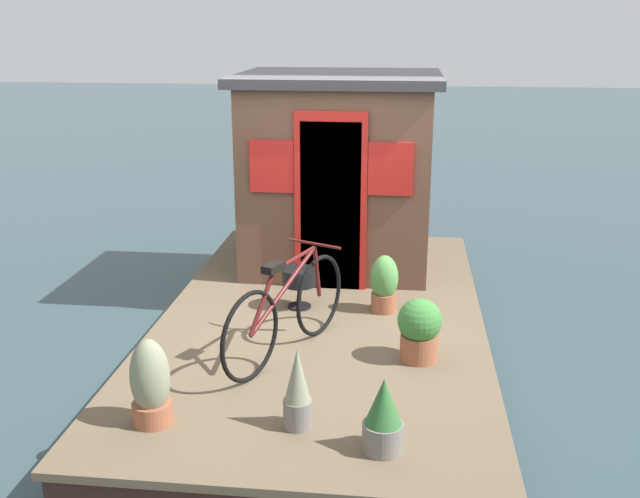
{
  "coord_description": "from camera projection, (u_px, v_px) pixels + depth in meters",
  "views": [
    {
      "loc": [
        -6.34,
        -0.71,
        3.01
      ],
      "look_at": [
        -0.2,
        0.0,
        1.08
      ],
      "focal_mm": 41.27,
      "sensor_mm": 36.0,
      "label": 1
    }
  ],
  "objects": [
    {
      "name": "ground_plane",
      "position": [
        322.0,
        351.0,
        6.98
      ],
      "size": [
        60.0,
        60.0,
        0.0
      ],
      "primitive_type": "plane",
      "color": "#2D4247"
    },
    {
      "name": "houseboat_deck",
      "position": [
        322.0,
        333.0,
        6.93
      ],
      "size": [
        5.42,
        2.96,
        0.38
      ],
      "color": "brown",
      "rests_on": "ground_plane"
    },
    {
      "name": "houseboat_cabin",
      "position": [
        339.0,
        170.0,
        8.07
      ],
      "size": [
        1.96,
        2.15,
        2.09
      ],
      "color": "brown",
      "rests_on": "houseboat_deck"
    },
    {
      "name": "bicycle",
      "position": [
        287.0,
        310.0,
        5.92
      ],
      "size": [
        1.58,
        0.78,
        0.86
      ],
      "color": "black",
      "rests_on": "houseboat_deck"
    },
    {
      "name": "potted_plant_ivy",
      "position": [
        419.0,
        328.0,
        5.87
      ],
      "size": [
        0.36,
        0.36,
        0.52
      ],
      "color": "#935138",
      "rests_on": "houseboat_deck"
    },
    {
      "name": "potted_plant_sage",
      "position": [
        297.0,
        390.0,
        4.89
      ],
      "size": [
        0.2,
        0.2,
        0.57
      ],
      "color": "slate",
      "rests_on": "houseboat_deck"
    },
    {
      "name": "potted_plant_lavender",
      "position": [
        151.0,
        385.0,
        4.94
      ],
      "size": [
        0.27,
        0.27,
        0.61
      ],
      "color": "#935138",
      "rests_on": "houseboat_deck"
    },
    {
      "name": "potted_plant_fern",
      "position": [
        384.0,
        284.0,
        6.87
      ],
      "size": [
        0.26,
        0.26,
        0.55
      ],
      "color": "#935138",
      "rests_on": "houseboat_deck"
    },
    {
      "name": "potted_plant_succulent",
      "position": [
        383.0,
        417.0,
        4.63
      ],
      "size": [
        0.26,
        0.26,
        0.5
      ],
      "color": "slate",
      "rests_on": "houseboat_deck"
    },
    {
      "name": "charcoal_grill",
      "position": [
        299.0,
        279.0,
        6.95
      ],
      "size": [
        0.32,
        0.32,
        0.39
      ],
      "color": "black",
      "rests_on": "houseboat_deck"
    }
  ]
}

